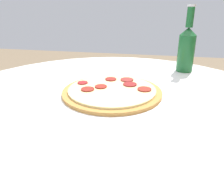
# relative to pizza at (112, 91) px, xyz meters

# --- Properties ---
(table) EXTENTS (1.08, 1.08, 0.74)m
(table) POSITION_rel_pizza_xyz_m (0.05, 0.01, -0.19)
(table) COLOR white
(table) RESTS_ON ground_plane
(pizza) EXTENTS (0.30, 0.30, 0.02)m
(pizza) POSITION_rel_pizza_xyz_m (0.00, 0.00, 0.00)
(pizza) COLOR #B77F3D
(pizza) RESTS_ON table
(beer_bottle) EXTENTS (0.06, 0.06, 0.25)m
(beer_bottle) POSITION_rel_pizza_xyz_m (-0.29, 0.24, 0.09)
(beer_bottle) COLOR #195628
(beer_bottle) RESTS_ON table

